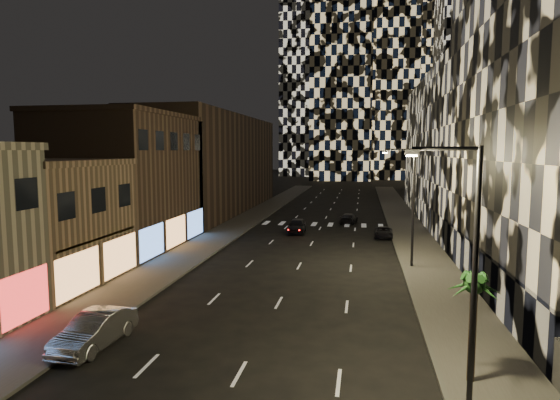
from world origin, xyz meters
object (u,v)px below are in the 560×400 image
at_px(car_silver_parked, 95,330).
at_px(car_dark_oncoming, 349,218).
at_px(streetlight_near, 468,258).
at_px(car_dark_rightlane, 384,232).
at_px(palm_tree, 474,292).
at_px(car_dark_midlane, 297,226).
at_px(streetlight_far, 410,198).

distance_m(car_silver_parked, car_dark_oncoming, 40.26).
height_order(streetlight_near, car_dark_rightlane, streetlight_near).
xyz_separation_m(car_dark_rightlane, palm_tree, (2.00, -30.70, 3.14)).
distance_m(car_dark_oncoming, car_dark_rightlane, 9.68).
xyz_separation_m(car_dark_midlane, car_dark_oncoming, (5.39, 7.72, -0.16)).
relative_size(car_dark_rightlane, palm_tree, 0.91).
bearing_deg(car_dark_rightlane, car_silver_parked, -113.27).
xyz_separation_m(streetlight_near, car_dark_midlane, (-10.58, 33.58, -4.57)).
relative_size(streetlight_far, car_silver_parked, 1.89).
bearing_deg(streetlight_far, car_dark_midlane, 127.93).
relative_size(car_dark_midlane, palm_tree, 1.07).
bearing_deg(palm_tree, car_silver_parked, 177.60).
bearing_deg(car_silver_parked, car_dark_oncoming, 78.46).
distance_m(streetlight_far, car_silver_parked, 23.94).
xyz_separation_m(streetlight_far, car_dark_rightlane, (-1.35, 12.40, -4.81)).
bearing_deg(streetlight_near, palm_tree, 69.31).
distance_m(car_silver_parked, car_dark_midlane, 31.58).
height_order(car_dark_rightlane, palm_tree, palm_tree).
relative_size(car_dark_midlane, car_dark_rightlane, 1.17).
distance_m(streetlight_far, car_dark_rightlane, 13.37).
relative_size(streetlight_near, palm_tree, 2.10).
relative_size(car_dark_oncoming, palm_tree, 1.01).
height_order(streetlight_far, car_dark_rightlane, streetlight_far).
distance_m(car_dark_midlane, car_dark_rightlane, 9.30).
bearing_deg(streetlight_near, car_dark_oncoming, 97.16).
relative_size(streetlight_far, car_dark_rightlane, 2.30).
height_order(car_silver_parked, car_dark_midlane, car_silver_parked).
distance_m(streetlight_near, palm_tree, 2.48).
bearing_deg(car_dark_rightlane, car_dark_oncoming, 115.37).
relative_size(car_silver_parked, car_dark_midlane, 1.04).
bearing_deg(car_dark_midlane, car_dark_oncoming, 52.40).
xyz_separation_m(streetlight_near, palm_tree, (0.65, 1.71, -1.67)).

